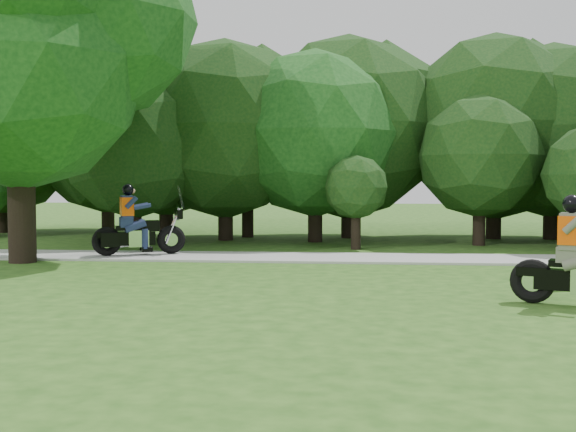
{
  "coord_description": "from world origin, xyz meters",
  "views": [
    {
      "loc": [
        -2.16,
        -10.94,
        2.13
      ],
      "look_at": [
        -3.53,
        3.98,
        1.34
      ],
      "focal_mm": 45.0,
      "sensor_mm": 36.0,
      "label": 1
    }
  ],
  "objects": [
    {
      "name": "tree_line",
      "position": [
        0.06,
        14.28,
        3.63
      ],
      "size": [
        40.6,
        12.03,
        7.22
      ],
      "color": "black",
      "rests_on": "ground"
    },
    {
      "name": "ground",
      "position": [
        0.0,
        0.0,
        0.0
      ],
      "size": [
        100.0,
        100.0,
        0.0
      ],
      "primitive_type": "plane",
      "color": "#254E16",
      "rests_on": "ground"
    },
    {
      "name": "walkway",
      "position": [
        0.0,
        8.0,
        0.03
      ],
      "size": [
        60.0,
        2.2,
        0.06
      ],
      "primitive_type": "cube",
      "color": "#A3A39E",
      "rests_on": "ground"
    },
    {
      "name": "big_tree_west",
      "position": [
        -10.54,
        6.85,
        5.76
      ],
      "size": [
        8.64,
        6.56,
        9.96
      ],
      "color": "black",
      "rests_on": "ground"
    },
    {
      "name": "touring_motorcycle",
      "position": [
        -8.07,
        7.93,
        0.75
      ],
      "size": [
        2.37,
        1.51,
        1.91
      ],
      "rotation": [
        0.0,
        0.0,
        0.43
      ],
      "color": "black",
      "rests_on": "walkway"
    }
  ]
}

